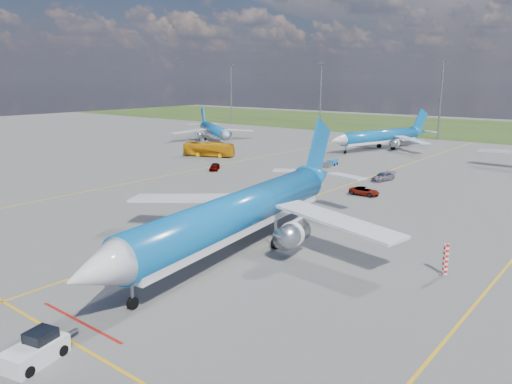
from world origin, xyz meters
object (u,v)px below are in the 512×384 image
Objects in this scene: warning_post at (446,259)px; service_car_b at (364,191)px; service_car_c at (383,177)px; bg_jet_nw at (214,141)px; service_car_a at (215,167)px; uld_container at (117,258)px; bg_jet_nnw at (379,150)px; pushback_tug at (36,350)px; apron_bus at (209,149)px; baggage_tug_c at (331,163)px; main_airliner at (239,251)px.

warning_post is 31.72m from service_car_b.
service_car_b is (-20.32, 24.34, -0.86)m from warning_post.
service_car_c reaches higher than service_car_b.
bg_jet_nw is at bearing 172.14° from service_car_c.
service_car_a is 32.00m from service_car_c.
uld_container is at bearing -80.62° from service_car_c.
bg_jet_nw is 65.40m from service_car_c.
warning_post is at bearing -45.99° from service_car_c.
service_car_b is 12.51m from service_car_c.
bg_jet_nw is 46.17m from bg_jet_nnw.
service_car_a is 32.59m from service_car_b.
pushback_tug reaches higher than service_car_a.
apron_bus is at bearing 150.45° from warning_post.
warning_post reaches higher than baggage_tug_c.
bg_jet_nnw is at bearing 89.87° from pushback_tug.
pushback_tug reaches higher than baggage_tug_c.
bg_jet_nw is 0.74× the size of main_airliner.
service_car_b is (19.92, -47.92, 0.64)m from bg_jet_nnw.
main_airliner is at bearing -77.33° from service_car_a.
bg_jet_nnw is at bearing 85.15° from baggage_tug_c.
service_car_a is 0.89× the size of service_car_b.
service_car_a is at bearing 128.35° from main_airliner.
apron_bus is 2.36× the size of service_car_c.
apron_bus reaches higher than service_car_c.
bg_jet_nnw reaches higher than uld_container.
warning_post is 0.60× the size of service_car_c.
warning_post reaches higher than service_car_a.
service_car_a is (31.50, -33.29, 0.70)m from bg_jet_nw.
pushback_tug is 1.15× the size of service_car_c.
baggage_tug_c is (-17.37, 19.51, -0.10)m from service_car_b.
uld_container is at bearing -108.86° from bg_jet_nw.
bg_jet_nnw is at bearing 97.12° from main_airliner.
main_airliner is 47.09m from service_car_a.
service_car_a is at bearing -89.04° from bg_jet_nnw.
bg_jet_nw is 2.90× the size of apron_bus.
bg_jet_nnw reaches higher than apron_bus.
bg_jet_nnw is 51.90m from service_car_b.
main_airliner is 11.28× the size of service_car_a.
pushback_tug is (-15.52, -30.67, -0.73)m from warning_post.
uld_container is (-9.82, 13.31, 0.01)m from pushback_tug.
bg_jet_nw is 92.89m from main_airliner.
uld_container is 62.45m from baggage_tug_c.
service_car_b reaches higher than baggage_tug_c.
bg_jet_nw reaches higher than service_car_a.
uld_container reaches higher than service_car_a.
bg_jet_nw is at bearing 126.91° from main_airliner.
baggage_tug_c is at bearing -99.12° from apron_bus.
uld_container is 0.42× the size of service_car_b.
main_airliner reaches higher than bg_jet_nnw.
warning_post is 43.16m from service_car_c.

